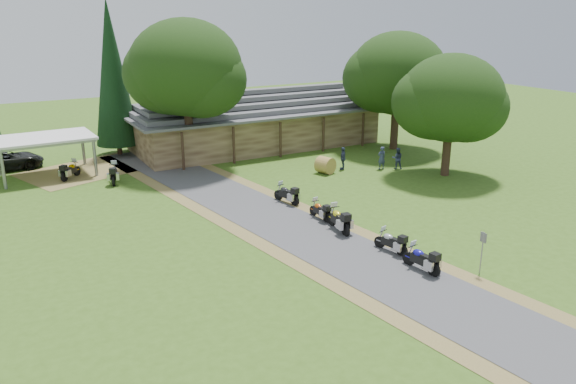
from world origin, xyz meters
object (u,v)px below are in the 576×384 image
motorcycle_row_c (339,218)px  lodge (255,117)px  car_dark_suv (4,155)px  hay_bale (325,165)px  motorcycle_carport_a (70,170)px  motorcycle_carport_b (114,173)px  motorcycle_row_b (391,241)px  motorcycle_row_e (287,193)px  motorcycle_row_d (320,209)px  carport (46,156)px  motorcycle_row_a (422,258)px

motorcycle_row_c → lodge: bearing=-6.8°
car_dark_suv → hay_bale: 23.25m
car_dark_suv → hay_bale: bearing=-126.8°
motorcycle_carport_a → motorcycle_carport_b: (2.42, -2.42, 0.04)m
motorcycle_row_b → hay_bale: hay_bale is taller
motorcycle_row_b → motorcycle_carport_b: 20.23m
motorcycle_carport_b → motorcycle_row_e: bearing=-122.1°
motorcycle_row_d → carport: bearing=33.1°
carport → motorcycle_carport_a: (1.30, -1.52, -0.76)m
motorcycle_row_e → motorcycle_carport_b: bearing=25.8°
lodge → motorcycle_row_e: (-4.99, -14.50, -1.83)m
lodge → motorcycle_row_a: bearing=-99.5°
lodge → motorcycle_row_d: size_ratio=12.92×
car_dark_suv → motorcycle_row_a: car_dark_suv is taller
carport → motorcycle_carport_b: size_ratio=3.23×
car_dark_suv → motorcycle_row_e: size_ratio=3.14×
carport → hay_bale: carport is taller
motorcycle_row_a → motorcycle_row_b: bearing=-10.6°
motorcycle_row_c → car_dark_suv: bearing=40.6°
motorcycle_carport_b → hay_bale: (13.67, -4.99, -0.09)m
motorcycle_carport_a → motorcycle_row_d: bearing=-101.9°
car_dark_suv → motorcycle_row_e: car_dark_suv is taller
motorcycle_row_b → motorcycle_row_e: motorcycle_row_e is taller
motorcycle_row_c → motorcycle_carport_a: motorcycle_row_c is taller
motorcycle_carport_b → motorcycle_carport_a: bearing=61.8°
carport → motorcycle_row_c: size_ratio=3.19×
carport → motorcycle_row_e: carport is taller
carport → motorcycle_row_c: bearing=-59.7°
carport → motorcycle_row_d: bearing=-56.6°
lodge → carport: (-16.82, -1.22, -1.05)m
carport → car_dark_suv: bearing=126.1°
car_dark_suv → motorcycle_row_c: car_dark_suv is taller
motorcycle_carport_a → motorcycle_row_c: bearing=-105.3°
motorcycle_row_b → motorcycle_carport_b: size_ratio=0.85×
motorcycle_row_d → motorcycle_row_b: bearing=-177.0°
lodge → carport: bearing=-175.8°
motorcycle_row_c → hay_bale: (5.36, 9.64, -0.10)m
carport → motorcycle_row_b: (12.67, -22.08, -0.81)m
carport → motorcycle_row_a: (12.55, -24.34, -0.77)m
car_dark_suv → motorcycle_carport_b: 9.40m
car_dark_suv → motorcycle_row_b: size_ratio=3.32×
motorcycle_carport_a → motorcycle_carport_b: size_ratio=0.94×
motorcycle_row_e → lodge: bearing=-34.2°
motorcycle_row_a → motorcycle_row_b: motorcycle_row_a is taller
motorcycle_row_d → motorcycle_carport_a: size_ratio=0.88×
motorcycle_carport_a → hay_bale: motorcycle_carport_a is taller
motorcycle_row_b → motorcycle_row_c: bearing=-2.5°
lodge → motorcycle_row_a: (-4.27, -25.56, -1.83)m
carport → hay_bale: 19.57m
motorcycle_row_c → motorcycle_row_e: size_ratio=1.12×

